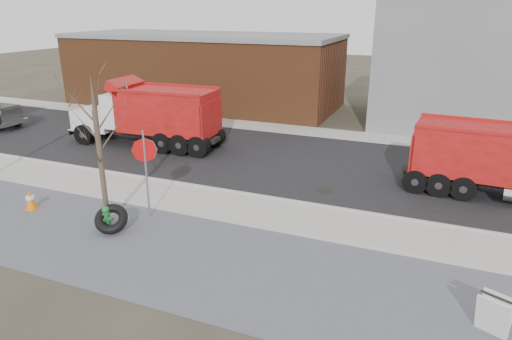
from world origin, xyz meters
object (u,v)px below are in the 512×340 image
at_px(sandwich_board, 494,315).
at_px(dump_truck_red_b, 150,113).
at_px(stop_sign, 145,160).
at_px(truck_tire, 111,219).
at_px(fire_hydrant, 107,219).
at_px(dump_truck_red_a, 500,158).

relative_size(sandwich_board, dump_truck_red_b, 0.12).
height_order(stop_sign, dump_truck_red_b, dump_truck_red_b).
xyz_separation_m(stop_sign, dump_truck_red_b, (-5.04, 7.55, -0.34)).
bearing_deg(stop_sign, sandwich_board, -17.27).
bearing_deg(truck_tire, sandwich_board, -4.11).
bearing_deg(truck_tire, fire_hydrant, 167.62).
distance_m(fire_hydrant, truck_tire, 0.26).
height_order(fire_hydrant, sandwich_board, sandwich_board).
distance_m(fire_hydrant, sandwich_board, 11.62).
relative_size(sandwich_board, dump_truck_red_a, 0.13).
relative_size(truck_tire, stop_sign, 0.44).
relative_size(dump_truck_red_a, dump_truck_red_b, 0.94).
height_order(fire_hydrant, stop_sign, stop_sign).
xyz_separation_m(stop_sign, sandwich_board, (10.87, -2.27, -1.61)).
height_order(stop_sign, dump_truck_red_a, stop_sign).
xyz_separation_m(fire_hydrant, dump_truck_red_a, (12.26, 8.11, 1.20)).
distance_m(fire_hydrant, dump_truck_red_b, 10.04).
bearing_deg(fire_hydrant, stop_sign, 64.64).
xyz_separation_m(sandwich_board, dump_truck_red_a, (0.67, 8.98, 1.08)).
height_order(sandwich_board, dump_truck_red_a, dump_truck_red_a).
xyz_separation_m(fire_hydrant, truck_tire, (0.25, -0.05, 0.08)).
relative_size(truck_tire, dump_truck_red_b, 0.17).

